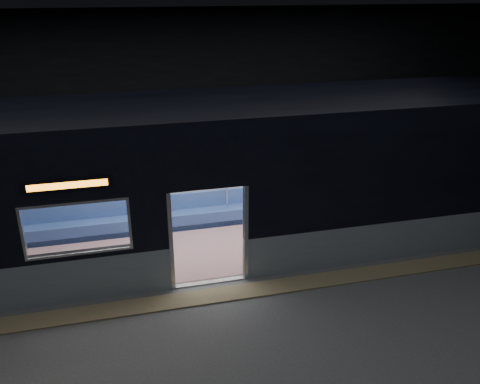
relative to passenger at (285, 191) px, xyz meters
name	(u,v)px	position (x,y,z in m)	size (l,w,h in m)	color
station_floor	(221,313)	(-2.42, -3.55, -0.76)	(24.00, 14.00, 0.01)	#47494C
station_envelope	(218,117)	(-2.42, -3.55, 2.91)	(24.00, 14.00, 5.00)	black
tactile_strip	(215,296)	(-2.42, -3.00, -0.74)	(22.80, 0.50, 0.03)	#8C7F59
metro_car	(195,172)	(-2.42, -1.00, 1.09)	(18.00, 3.04, 3.35)	#8694A0
passenger	(285,191)	(0.00, 0.00, 0.00)	(0.39, 0.63, 1.27)	black
handbag	(286,198)	(-0.02, -0.20, -0.11)	(0.23, 0.20, 0.12)	black
transit_map	(340,155)	(1.58, 0.31, 0.73)	(1.02, 0.03, 0.67)	white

